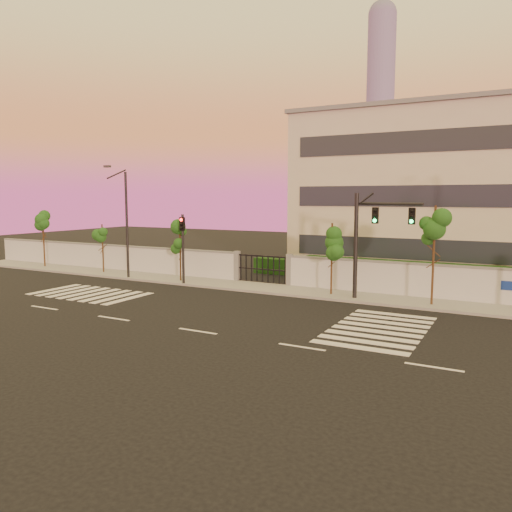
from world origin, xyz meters
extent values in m
plane|color=black|center=(0.00, 0.00, 0.00)|extent=(120.00, 120.00, 0.00)
cube|color=gray|center=(0.00, 10.50, 0.07)|extent=(60.00, 3.00, 0.15)
cube|color=silver|center=(-17.50, 12.00, 1.00)|extent=(25.00, 0.30, 2.00)
cube|color=slate|center=(-17.50, 12.00, 2.06)|extent=(25.00, 0.36, 0.12)
cube|color=slate|center=(-5.00, 12.00, 1.10)|extent=(0.35, 0.35, 2.20)
cube|color=slate|center=(-1.00, 12.00, 1.10)|extent=(0.35, 0.35, 2.20)
cube|color=black|center=(9.00, 14.50, 0.90)|extent=(20.00, 2.00, 1.80)
cube|color=black|center=(-16.00, 14.50, 0.70)|extent=(12.00, 1.80, 1.40)
cube|color=black|center=(-3.00, 17.00, 0.60)|extent=(6.00, 1.50, 1.20)
cube|color=beige|center=(9.00, 22.00, 6.00)|extent=(24.00, 12.00, 12.00)
cube|color=#262D38|center=(9.00, 15.98, 2.50)|extent=(22.00, 0.08, 1.40)
cube|color=#262D38|center=(9.00, 15.98, 6.00)|extent=(22.00, 0.08, 1.40)
cube|color=#262D38|center=(9.00, 15.98, 9.50)|extent=(22.00, 0.08, 1.40)
cube|color=slate|center=(9.00, 22.00, 12.10)|extent=(24.40, 12.40, 0.30)
cylinder|color=slate|center=(-65.00, 280.00, 55.00)|extent=(16.00, 16.00, 110.00)
sphere|color=slate|center=(-65.00, 280.00, 110.00)|extent=(16.00, 16.00, 16.00)
cube|color=silver|center=(-14.00, 4.00, 0.01)|extent=(0.50, 4.00, 0.02)
cube|color=silver|center=(-13.10, 4.00, 0.01)|extent=(0.50, 4.00, 0.02)
cube|color=silver|center=(-12.20, 4.00, 0.01)|extent=(0.50, 4.00, 0.02)
cube|color=silver|center=(-11.30, 4.00, 0.01)|extent=(0.50, 4.00, 0.02)
cube|color=silver|center=(-10.40, 4.00, 0.01)|extent=(0.50, 4.00, 0.02)
cube|color=silver|center=(-9.50, 4.00, 0.01)|extent=(0.50, 4.00, 0.02)
cube|color=silver|center=(-8.60, 4.00, 0.01)|extent=(0.50, 4.00, 0.02)
cube|color=silver|center=(-7.70, 4.00, 0.01)|extent=(0.50, 4.00, 0.02)
cube|color=silver|center=(7.00, 1.00, 0.01)|extent=(4.00, 0.50, 0.02)
cube|color=silver|center=(7.00, 1.90, 0.01)|extent=(4.00, 0.50, 0.02)
cube|color=silver|center=(7.00, 2.80, 0.01)|extent=(4.00, 0.50, 0.02)
cube|color=silver|center=(7.00, 3.70, 0.01)|extent=(4.00, 0.50, 0.02)
cube|color=silver|center=(7.00, 4.60, 0.01)|extent=(4.00, 0.50, 0.02)
cube|color=silver|center=(7.00, 5.50, 0.01)|extent=(4.00, 0.50, 0.02)
cube|color=silver|center=(7.00, 6.40, 0.01)|extent=(4.00, 0.50, 0.02)
cube|color=silver|center=(7.00, 7.30, 0.01)|extent=(4.00, 0.50, 0.02)
cube|color=silver|center=(-10.00, 0.00, 0.01)|extent=(2.00, 0.15, 0.01)
cube|color=silver|center=(-5.00, 0.00, 0.01)|extent=(2.00, 0.15, 0.01)
cube|color=silver|center=(0.00, 0.00, 0.01)|extent=(2.00, 0.15, 0.01)
cube|color=silver|center=(5.00, 0.00, 0.01)|extent=(2.00, 0.15, 0.01)
cube|color=silver|center=(10.00, 0.00, 0.01)|extent=(2.00, 0.15, 0.01)
cylinder|color=#382314|center=(-22.90, 10.49, 2.36)|extent=(0.13, 0.13, 4.71)
sphere|color=#194C15|center=(-22.90, 10.49, 3.77)|extent=(1.17, 1.17, 1.17)
sphere|color=#194C15|center=(-22.53, 10.70, 3.06)|extent=(0.89, 0.89, 0.89)
sphere|color=#194C15|center=(-23.22, 10.33, 3.30)|extent=(0.85, 0.85, 0.85)
cylinder|color=#382314|center=(-16.09, 10.39, 1.93)|extent=(0.11, 0.11, 3.86)
sphere|color=#194C15|center=(-16.09, 10.39, 3.09)|extent=(0.97, 0.97, 0.97)
sphere|color=#194C15|center=(-15.78, 10.56, 2.51)|extent=(0.74, 0.74, 0.74)
sphere|color=#194C15|center=(-16.36, 10.25, 2.70)|extent=(0.71, 0.71, 0.71)
cylinder|color=#382314|center=(-8.41, 10.02, 2.13)|extent=(0.12, 0.12, 4.25)
sphere|color=#194C15|center=(-8.41, 10.02, 3.40)|extent=(1.07, 1.07, 1.07)
sphere|color=#194C15|center=(-8.07, 10.21, 2.76)|extent=(0.82, 0.82, 0.82)
sphere|color=#194C15|center=(-8.70, 9.87, 2.98)|extent=(0.78, 0.78, 0.78)
cylinder|color=#382314|center=(2.53, 10.29, 2.20)|extent=(0.11, 0.11, 4.40)
sphere|color=#194C15|center=(2.53, 10.29, 3.52)|extent=(1.01, 1.01, 1.01)
sphere|color=#194C15|center=(2.86, 10.47, 2.86)|extent=(0.78, 0.78, 0.78)
sphere|color=#194C15|center=(2.26, 10.15, 3.08)|extent=(0.74, 0.74, 0.74)
cylinder|color=#382314|center=(8.33, 10.10, 2.74)|extent=(0.12, 0.12, 5.49)
sphere|color=#194C15|center=(8.33, 10.10, 4.39)|extent=(1.13, 1.13, 1.13)
sphere|color=#194C15|center=(8.69, 10.30, 3.57)|extent=(0.86, 0.86, 0.86)
sphere|color=#194C15|center=(8.02, 9.94, 3.84)|extent=(0.82, 0.82, 0.82)
cylinder|color=black|center=(4.11, 9.88, 3.08)|extent=(0.24, 0.24, 6.15)
cylinder|color=black|center=(5.99, 9.88, 5.56)|extent=(3.70, 1.03, 0.16)
cube|color=black|center=(5.20, 9.83, 4.91)|extent=(0.35, 0.18, 0.89)
sphere|color=#0CF259|center=(5.20, 9.72, 4.63)|extent=(0.20, 0.20, 0.20)
cube|color=black|center=(7.18, 9.83, 4.91)|extent=(0.35, 0.18, 0.89)
sphere|color=#0CF259|center=(7.18, 9.72, 4.63)|extent=(0.20, 0.20, 0.20)
cylinder|color=black|center=(-7.56, 9.21, 2.39)|extent=(0.17, 0.17, 4.79)
cube|color=black|center=(-7.56, 9.16, 4.15)|extent=(0.37, 0.19, 0.96)
sphere|color=red|center=(-7.56, 9.05, 4.45)|extent=(0.21, 0.21, 0.21)
cylinder|color=black|center=(-12.65, 9.41, 3.86)|extent=(0.17, 0.17, 7.72)
cylinder|color=black|center=(-12.65, 8.54, 7.52)|extent=(0.10, 1.85, 0.75)
cube|color=#3F3F44|center=(-12.65, 7.67, 8.00)|extent=(0.48, 0.24, 0.14)
camera|label=1|loc=(12.47, -17.79, 5.91)|focal=35.00mm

